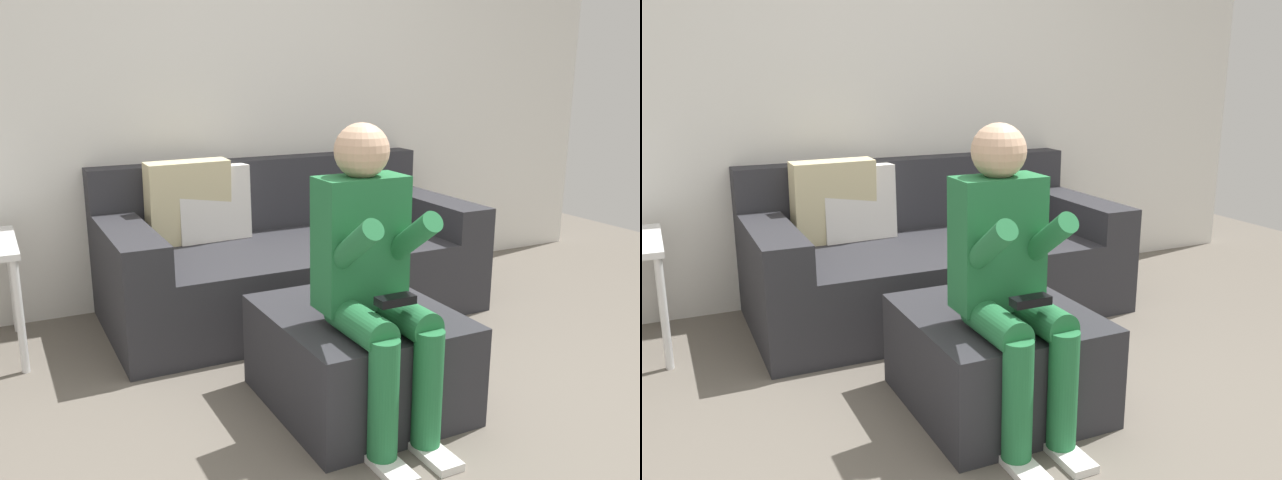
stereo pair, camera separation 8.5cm
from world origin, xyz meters
TOP-DOWN VIEW (x-y plane):
  - ground_plane at (0.00, 0.00)m, footprint 7.14×7.14m
  - wall_back at (0.00, 2.12)m, footprint 5.49×0.10m
  - couch_sectional at (0.18, 1.64)m, footprint 2.02×0.98m
  - ottoman at (-0.01, 0.48)m, footprint 0.70×0.78m
  - person_seated at (-0.06, 0.29)m, footprint 0.33×0.60m

SIDE VIEW (x-z plane):
  - ground_plane at x=0.00m, z-range 0.00..0.00m
  - ottoman at x=-0.01m, z-range 0.00..0.40m
  - couch_sectional at x=0.18m, z-range -0.13..0.73m
  - person_seated at x=-0.06m, z-range 0.05..1.21m
  - wall_back at x=0.00m, z-range 0.00..2.72m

